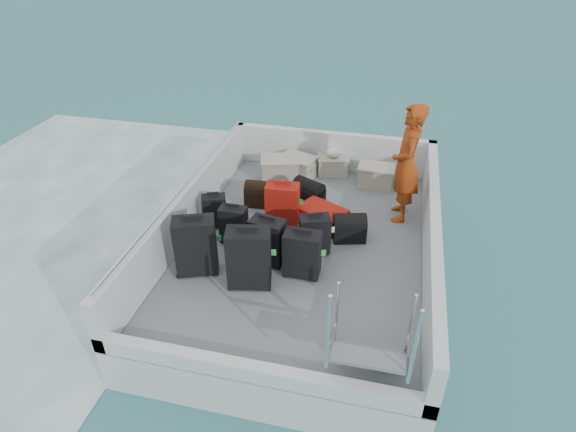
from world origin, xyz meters
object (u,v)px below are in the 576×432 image
suitcase_7 (315,235)px  crate_2 (333,166)px  suitcase_6 (302,255)px  suitcase_3 (249,259)px  suitcase_8 (322,216)px  crate_0 (280,170)px  suitcase_1 (234,225)px  suitcase_2 (215,211)px  suitcase_5 (282,205)px  suitcase_4 (268,241)px  crate_1 (298,167)px  crate_3 (376,177)px  passenger (406,164)px  suitcase_0 (196,246)px

suitcase_7 → crate_2: suitcase_7 is taller
suitcase_6 → suitcase_3: bearing=-150.1°
suitcase_8 → crate_0: (-0.96, 1.24, 0.05)m
suitcase_1 → suitcase_7: suitcase_7 is taller
suitcase_6 → suitcase_2: bearing=151.6°
suitcase_1 → suitcase_5: bearing=48.2°
suitcase_4 → suitcase_6: suitcase_4 is taller
suitcase_1 → suitcase_8: suitcase_1 is taller
suitcase_2 → suitcase_4: (1.00, -0.66, 0.08)m
suitcase_3 → crate_2: bearing=68.2°
crate_0 → crate_1: 0.33m
suitcase_1 → crate_1: size_ratio=0.98×
suitcase_5 → crate_3: 1.99m
suitcase_3 → suitcase_2: bearing=115.6°
suitcase_8 → crate_2: crate_2 is taller
suitcase_5 → suitcase_8: bearing=8.8°
suitcase_7 → suitcase_8: size_ratio=0.83×
crate_3 → crate_1: bearing=178.4°
suitcase_5 → suitcase_6: size_ratio=1.03×
suitcase_2 → suitcase_7: suitcase_7 is taller
suitcase_6 → crate_3: (0.73, 2.63, -0.15)m
suitcase_2 → suitcase_7: (1.57, -0.31, 0.03)m
crate_1 → passenger: (1.82, -0.94, 0.73)m
suitcase_5 → suitcase_6: 1.23m
suitcase_2 → suitcase_8: bearing=-6.6°
suitcase_5 → passenger: passenger is taller
crate_0 → passenger: 2.34m
suitcase_6 → suitcase_8: 1.25m
suitcase_8 → crate_0: 1.57m
suitcase_2 → crate_0: size_ratio=0.82×
passenger → suitcase_1: bearing=-66.2°
suitcase_2 → suitcase_7: 1.60m
suitcase_0 → suitcase_1: suitcase_0 is taller
crate_1 → crate_2: 0.63m
suitcase_2 → crate_1: 2.04m
suitcase_0 → suitcase_8: bearing=26.0°
suitcase_7 → passenger: size_ratio=0.32×
suitcase_1 → suitcase_8: (1.14, 0.75, -0.15)m
suitcase_8 → crate_1: (-0.69, 1.43, 0.04)m
suitcase_2 → suitcase_6: size_ratio=0.79×
crate_0 → crate_3: crate_0 is taller
suitcase_0 → suitcase_5: (0.81, 1.36, -0.07)m
suitcase_1 → crate_1: 2.23m
suitcase_7 → passenger: (1.11, 1.22, 0.62)m
suitcase_0 → suitcase_8: (1.39, 1.49, -0.27)m
suitcase_1 → crate_0: (0.17, 1.99, -0.10)m
suitcase_3 → crate_2: size_ratio=1.59×
suitcase_2 → suitcase_6: (1.50, -0.82, 0.07)m
suitcase_7 → passenger: 1.76m
suitcase_2 → suitcase_0: bearing=-103.1°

